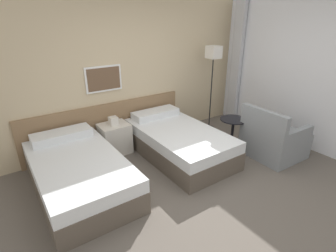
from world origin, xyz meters
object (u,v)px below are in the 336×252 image
bed_near_door (79,173)px  bed_near_window (178,142)px  side_table (233,128)px  armchair (273,140)px  nightstand (115,138)px  floor_lamp (213,60)px

bed_near_door → bed_near_window: same height
bed_near_window → side_table: (0.98, -0.34, 0.15)m
bed_near_window → armchair: (1.35, -0.95, 0.03)m
side_table → bed_near_door: bearing=172.8°
nightstand → floor_lamp: floor_lamp is taller
side_table → bed_near_window: bearing=160.7°
bed_near_door → side_table: bearing=-7.2°
side_table → armchair: armchair is taller
nightstand → floor_lamp: size_ratio=0.39×
bed_near_window → bed_near_door: bearing=180.0°
bed_near_door → bed_near_window: 1.74m
bed_near_door → side_table: 2.75m
nightstand → armchair: bearing=-37.0°
floor_lamp → armchair: size_ratio=1.93×
bed_near_window → floor_lamp: (1.28, 0.57, 1.22)m
floor_lamp → armchair: bearing=-87.1°
bed_near_door → armchair: (3.09, -0.95, 0.03)m
bed_near_door → floor_lamp: 3.30m
floor_lamp → nightstand: bearing=176.1°
bed_near_door → nightstand: bearing=39.7°
nightstand → bed_near_door: bearing=-140.3°
armchair → side_table: bearing=33.5°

